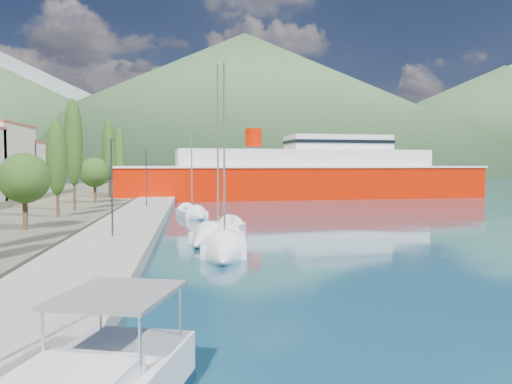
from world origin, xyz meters
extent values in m
plane|color=navy|center=(0.00, 120.00, 0.00)|extent=(1400.00, 1400.00, 0.00)
cube|color=gray|center=(-9.00, 26.00, 0.40)|extent=(5.00, 88.00, 0.80)
cone|color=slate|center=(80.00, 680.00, 90.00)|extent=(760.00, 760.00, 180.00)
cone|color=#3A5B35|center=(40.00, 400.00, 57.50)|extent=(480.00, 480.00, 115.00)
cone|color=#3A5B35|center=(260.00, 380.00, 45.00)|extent=(420.00, 420.00, 90.00)
cube|color=silver|center=(-32.00, 66.00, 4.70)|extent=(9.00, 10.00, 8.00)
cube|color=#9E5138|center=(-32.00, 66.00, 8.85)|extent=(9.20, 10.20, 0.30)
cylinder|color=#47301E|center=(-15.73, 18.94, 1.80)|extent=(0.36, 0.36, 2.21)
sphere|color=#274716|center=(-15.73, 18.94, 4.32)|extent=(3.53, 3.53, 3.53)
cylinder|color=#47301E|center=(-15.73, 27.48, 1.63)|extent=(0.30, 0.30, 1.86)
ellipsoid|color=#274716|center=(-15.73, 27.48, 5.86)|extent=(1.80, 1.80, 6.60)
cylinder|color=#47301E|center=(-15.73, 33.78, 1.93)|extent=(0.30, 0.30, 2.45)
ellipsoid|color=#274716|center=(-15.73, 33.78, 7.50)|extent=(1.80, 1.80, 8.70)
cylinder|color=#47301E|center=(-15.73, 44.29, 1.82)|extent=(0.36, 0.36, 2.24)
sphere|color=#274716|center=(-15.73, 44.29, 4.38)|extent=(3.59, 3.59, 3.59)
cylinder|color=#47301E|center=(-15.73, 54.84, 1.90)|extent=(0.30, 0.30, 2.40)
ellipsoid|color=#274716|center=(-15.73, 54.84, 7.36)|extent=(1.80, 1.80, 8.52)
cylinder|color=#47301E|center=(-15.73, 64.59, 1.86)|extent=(0.30, 0.30, 2.32)
ellipsoid|color=#274716|center=(-15.73, 64.59, 7.14)|extent=(1.80, 1.80, 8.23)
cylinder|color=#2D2D33|center=(-9.00, 13.92, 3.80)|extent=(0.12, 0.12, 6.00)
cube|color=#2D2D33|center=(-9.00, 14.17, 6.80)|extent=(0.15, 0.50, 0.12)
cylinder|color=#2D2D33|center=(-9.00, 37.14, 3.80)|extent=(0.12, 0.12, 6.00)
cube|color=#2D2D33|center=(-9.00, 37.39, 6.80)|extent=(0.15, 0.50, 0.12)
cube|color=slate|center=(-5.66, -6.93, 2.47)|extent=(2.91, 3.18, 0.10)
cube|color=silver|center=(-2.11, 12.64, 0.28)|extent=(3.07, 6.44, 1.00)
cube|color=silver|center=(-2.15, 12.23, 0.94)|extent=(1.74, 2.62, 0.39)
cylinder|color=silver|center=(-2.15, 12.23, 6.06)|extent=(0.12, 0.12, 10.56)
cone|color=silver|center=(-2.45, 8.66, 0.28)|extent=(2.79, 3.12, 2.56)
cube|color=silver|center=(-2.10, 18.23, 0.26)|extent=(4.46, 7.14, 0.95)
cube|color=silver|center=(-2.25, 17.81, 0.90)|extent=(2.24, 3.01, 0.37)
cylinder|color=silver|center=(-2.25, 17.81, 6.53)|extent=(0.12, 0.12, 11.59)
cone|color=silver|center=(-3.49, 14.16, 0.26)|extent=(3.31, 3.75, 2.42)
cube|color=silver|center=(-4.19, 33.35, 0.24)|extent=(3.32, 5.43, 0.87)
cube|color=silver|center=(-4.11, 33.02, 0.82)|extent=(1.76, 2.27, 0.34)
cylinder|color=silver|center=(-4.11, 33.02, 5.00)|extent=(0.12, 0.12, 8.66)
cone|color=silver|center=(-3.44, 30.20, 0.24)|extent=(2.70, 2.81, 2.21)
cube|color=#BC1400|center=(13.35, 60.33, 2.18)|extent=(58.15, 16.17, 5.54)
cube|color=silver|center=(13.35, 60.33, 4.95)|extent=(58.58, 16.56, 0.30)
cube|color=silver|center=(13.35, 60.33, 6.14)|extent=(40.25, 12.82, 2.97)
cube|color=silver|center=(19.27, 60.78, 8.81)|extent=(16.59, 8.56, 2.38)
cylinder|color=#BC1400|center=(5.45, 59.74, 9.50)|extent=(2.57, 2.57, 2.77)
camera|label=1|loc=(-4.05, -17.72, 5.22)|focal=35.00mm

